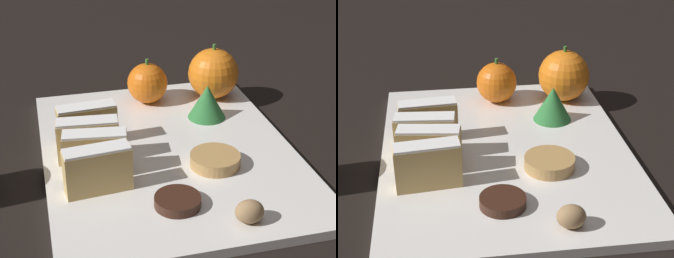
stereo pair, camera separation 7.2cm
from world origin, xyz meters
TOP-DOWN VIEW (x-y plane):
  - ground_plane at (0.00, 0.00)m, footprint 6.00×6.00m
  - serving_platter at (0.00, 0.00)m, footprint 0.32×0.41m
  - stollen_slice_front at (-0.10, -0.07)m, footprint 0.08×0.03m
  - stollen_slice_second at (-0.10, -0.03)m, footprint 0.08×0.04m
  - stollen_slice_third at (-0.10, 0.00)m, footprint 0.08×0.03m
  - stollen_slice_fourth at (-0.10, 0.04)m, footprint 0.08×0.03m
  - orange_near at (0.11, 0.15)m, footprint 0.08×0.08m
  - orange_far at (0.01, 0.15)m, footprint 0.06×0.06m
  - walnut at (0.05, -0.17)m, footprint 0.03×0.03m
  - chocolate_cookie at (-0.02, -0.12)m, footprint 0.05×0.05m
  - gingerbread_cookie at (0.05, -0.05)m, footprint 0.06×0.06m
  - evergreen_sprig at (0.08, 0.08)m, footprint 0.05×0.05m

SIDE VIEW (x-z plane):
  - ground_plane at x=0.00m, z-range 0.00..0.00m
  - serving_platter at x=0.00m, z-range 0.00..0.01m
  - chocolate_cookie at x=-0.02m, z-range 0.01..0.02m
  - gingerbread_cookie at x=0.05m, z-range 0.01..0.03m
  - walnut at x=0.05m, z-range 0.01..0.04m
  - evergreen_sprig at x=0.08m, z-range 0.01..0.06m
  - stollen_slice_front at x=-0.10m, z-range 0.01..0.07m
  - stollen_slice_second at x=-0.10m, z-range 0.01..0.07m
  - stollen_slice_third at x=-0.10m, z-range 0.01..0.07m
  - stollen_slice_fourth at x=-0.10m, z-range 0.01..0.07m
  - orange_far at x=0.01m, z-range 0.01..0.08m
  - orange_near at x=0.11m, z-range 0.01..0.09m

